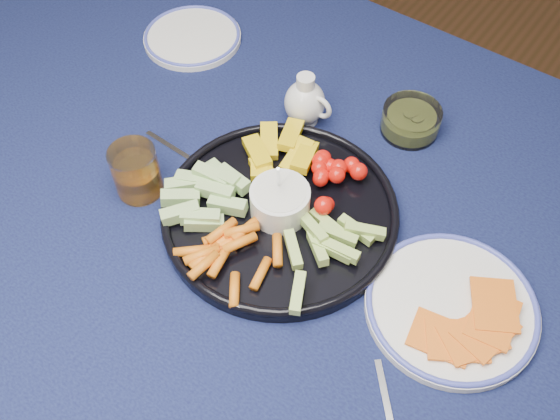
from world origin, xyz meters
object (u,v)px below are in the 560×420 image
Objects in this scene: crudite_platter at (278,209)px; pickle_bowl at (411,121)px; creamer_pitcher at (305,102)px; juice_tumbler at (137,174)px; cheese_plate at (452,305)px; side_plate_extra at (192,37)px; dining_table at (290,229)px.

pickle_bowl is at bearing 76.00° from crudite_platter.
creamer_pitcher is 0.31m from juice_tumbler.
cheese_plate is 0.73m from side_plate_extra.
juice_tumbler reaches higher than pickle_bowl.
cheese_plate is 2.76× the size of juice_tumbler.
side_plate_extra is (-0.40, 0.25, -0.01)m from crudite_platter.
pickle_bowl is at bearing 72.07° from dining_table.
creamer_pitcher is at bearing 66.45° from juice_tumbler.
creamer_pitcher reaches higher than dining_table.
side_plate_extra is at bearing -175.52° from pickle_bowl.
crudite_platter is 0.23m from juice_tumbler.
crudite_platter is 0.22m from creamer_pitcher.
side_plate_extra is (-0.39, 0.21, 0.10)m from dining_table.
cheese_plate is at bearing 2.68° from crudite_platter.
pickle_bowl is 0.42× the size of cheese_plate.
juice_tumbler is (-0.51, -0.10, 0.03)m from cheese_plate.
cheese_plate is at bearing -5.54° from dining_table.
creamer_pitcher is 0.32m from side_plate_extra.
creamer_pitcher reaches higher than cheese_plate.
crudite_platter is at bearing -80.02° from dining_table.
creamer_pitcher reaches higher than side_plate_extra.
creamer_pitcher is at bearing -9.48° from side_plate_extra.
pickle_bowl is at bearing 128.75° from cheese_plate.
cheese_plate reaches higher than dining_table.
juice_tumbler is (-0.21, -0.13, 0.13)m from dining_table.
side_plate_extra is (-0.31, 0.05, -0.03)m from creamer_pitcher.
cheese_plate reaches higher than side_plate_extra.
cheese_plate is 1.27× the size of side_plate_extra.
crudite_platter reaches higher than creamer_pitcher.
side_plate_extra reaches higher than dining_table.
juice_tumbler is at bearing -148.05° from dining_table.
dining_table is 0.28m from juice_tumbler.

